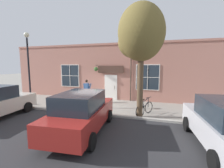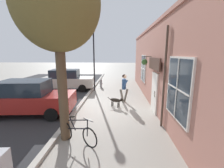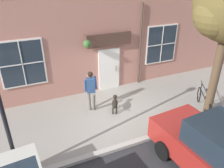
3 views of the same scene
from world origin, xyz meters
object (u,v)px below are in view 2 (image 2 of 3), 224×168
street_tree_by_curb (59,8)px  parked_car_mid_block (29,97)px  parked_car_nearest_curb (67,80)px  dog_on_leash (116,100)px  leaning_bicycle (77,133)px  fire_hydrant (101,83)px  street_lamp (94,51)px  pedestrian_walking (124,85)px

street_tree_by_curb → parked_car_mid_block: 4.90m
street_tree_by_curb → parked_car_nearest_curb: 8.61m
dog_on_leash → leaning_bicycle: leaning_bicycle is taller
parked_car_nearest_curb → fire_hydrant: size_ratio=5.75×
leaning_bicycle → street_lamp: bearing=-85.4°
street_tree_by_curb → pedestrian_walking: bearing=-118.0°
pedestrian_walking → fire_hydrant: size_ratio=2.34×
pedestrian_walking → leaning_bicycle: bearing=68.9°
street_lamp → fire_hydrant: bearing=-108.2°
street_tree_by_curb → street_lamp: bearing=-89.0°
street_lamp → dog_on_leash: bearing=115.7°
pedestrian_walking → street_lamp: bearing=-52.4°
street_tree_by_curb → fire_hydrant: street_tree_by_curb is taller
pedestrian_walking → leaning_bicycle: 4.93m
parked_car_mid_block → street_lamp: bearing=-115.6°
parked_car_mid_block → fire_hydrant: bearing=-114.3°
pedestrian_walking → street_tree_by_curb: size_ratio=0.30×
leaning_bicycle → street_lamp: (0.62, -7.63, 2.88)m
pedestrian_walking → street_lamp: 4.45m
pedestrian_walking → dog_on_leash: pedestrian_walking is taller
leaning_bicycle → parked_car_nearest_curb: bearing=-68.9°
pedestrian_walking → parked_car_nearest_curb: size_ratio=0.41×
leaning_bicycle → parked_car_mid_block: bearing=-37.7°
pedestrian_walking → street_tree_by_curb: (2.25, 4.22, 3.35)m
parked_car_nearest_curb → fire_hydrant: parked_car_nearest_curb is taller
leaning_bicycle → fire_hydrant: size_ratio=2.00×
dog_on_leash → street_tree_by_curb: (1.78, 3.34, 4.05)m
dog_on_leash → fire_hydrant: (1.51, -5.18, 0.00)m
dog_on_leash → fire_hydrant: bearing=-73.8°
parked_car_nearest_curb → parked_car_mid_block: bearing=88.6°
fire_hydrant → parked_car_nearest_curb: bearing=21.5°
street_tree_by_curb → dog_on_leash: bearing=-118.1°
pedestrian_walking → leaning_bicycle: pedestrian_walking is taller
street_lamp → fire_hydrant: size_ratio=6.51×
street_lamp → fire_hydrant: (-0.40, -1.22, -2.86)m
leaning_bicycle → parked_car_nearest_curb: size_ratio=0.35×
pedestrian_walking → parked_car_nearest_curb: pedestrian_walking is taller
street_tree_by_curb → leaning_bicycle: bearing=146.6°
leaning_bicycle → dog_on_leash: bearing=-109.4°
parked_car_mid_block → street_lamp: (-2.50, -5.21, 2.38)m
leaning_bicycle → fire_hydrant: 8.85m
parked_car_mid_block → street_lamp: size_ratio=0.88×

